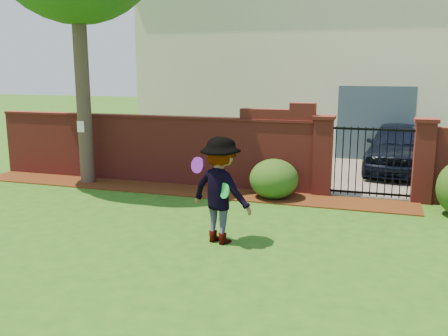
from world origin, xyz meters
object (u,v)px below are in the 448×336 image
(car, at_px, (397,148))
(frisbee_green, at_px, (224,191))
(frisbee_purple, at_px, (197,165))
(man, at_px, (219,191))

(car, distance_m, frisbee_green, 7.81)
(frisbee_purple, distance_m, frisbee_green, 0.72)
(car, xyz_separation_m, frisbee_purple, (-3.48, -6.96, 0.61))
(man, bearing_deg, frisbee_purple, 10.18)
(frisbee_purple, height_order, frisbee_green, frisbee_purple)
(man, bearing_deg, frisbee_green, 146.84)
(car, xyz_separation_m, man, (-3.06, -7.03, 0.20))
(frisbee_purple, relative_size, frisbee_green, 1.08)
(man, distance_m, frisbee_purple, 0.58)
(frisbee_green, bearing_deg, frisbee_purple, 153.98)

